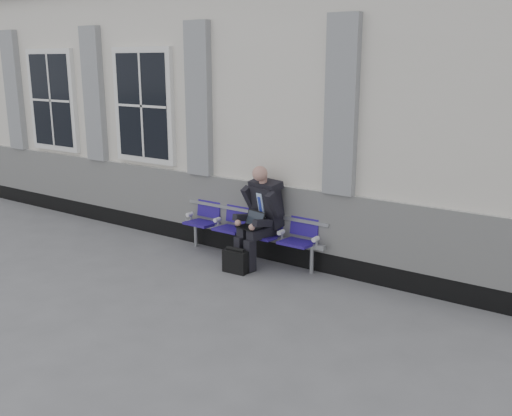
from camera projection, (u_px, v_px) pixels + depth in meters
The scene contains 5 objects.
ground at pixel (71, 249), 9.34m from camera, with size 70.00×70.00×0.00m, color slate.
station_building at pixel (203, 100), 11.55m from camera, with size 14.40×4.40×4.49m.
bench at pixel (251, 225), 8.76m from camera, with size 2.60×0.47×0.91m.
businessman at pixel (260, 213), 8.44m from camera, with size 0.67×0.90×1.52m.
briefcase at pixel (235, 261), 8.27m from camera, with size 0.38×0.18×0.38m.
Camera 1 is at (7.57, -5.54, 2.98)m, focal length 40.00 mm.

